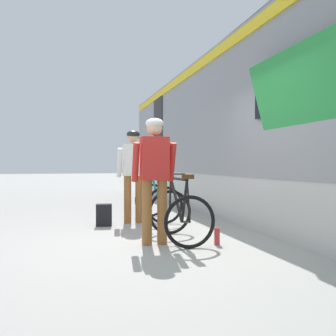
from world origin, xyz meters
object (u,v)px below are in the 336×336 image
(cyclist_near_in_white, at_px, (133,168))
(backpack_on_platform, at_px, (104,215))
(cyclist_far_in_red, at_px, (155,169))
(bicycle_far_black, at_px, (179,213))
(bicycle_near_teal, at_px, (158,200))
(water_bottle_near_the_bikes, at_px, (217,236))

(cyclist_near_in_white, bearing_deg, backpack_on_platform, -160.12)
(cyclist_far_in_red, relative_size, bicycle_far_black, 1.63)
(cyclist_near_in_white, height_order, bicycle_near_teal, cyclist_near_in_white)
(cyclist_near_in_white, relative_size, bicycle_near_teal, 1.62)
(bicycle_far_black, bearing_deg, bicycle_near_teal, 84.74)
(cyclist_near_in_white, relative_size, water_bottle_near_the_bikes, 7.49)
(bicycle_near_teal, relative_size, water_bottle_near_the_bikes, 4.63)
(water_bottle_near_the_bikes, bearing_deg, bicycle_far_black, 137.98)
(bicycle_far_black, bearing_deg, backpack_on_platform, 119.73)
(backpack_on_platform, bearing_deg, cyclist_far_in_red, -64.99)
(cyclist_near_in_white, bearing_deg, bicycle_near_teal, 20.06)
(bicycle_near_teal, xyz_separation_m, backpack_on_platform, (-1.10, -0.40, -0.20))
(bicycle_near_teal, height_order, backpack_on_platform, bicycle_near_teal)
(bicycle_near_teal, relative_size, bicycle_far_black, 1.01)
(water_bottle_near_the_bikes, bearing_deg, cyclist_far_in_red, 161.66)
(bicycle_near_teal, relative_size, backpack_on_platform, 2.72)
(cyclist_near_in_white, xyz_separation_m, water_bottle_near_the_bikes, (0.77, -2.20, -0.94))
(bicycle_near_teal, distance_m, bicycle_far_black, 2.02)
(cyclist_far_in_red, height_order, backpack_on_platform, cyclist_far_in_red)
(cyclist_near_in_white, distance_m, backpack_on_platform, 1.05)
(cyclist_far_in_red, relative_size, bicycle_near_teal, 1.62)
(bicycle_near_teal, bearing_deg, bicycle_far_black, -95.26)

